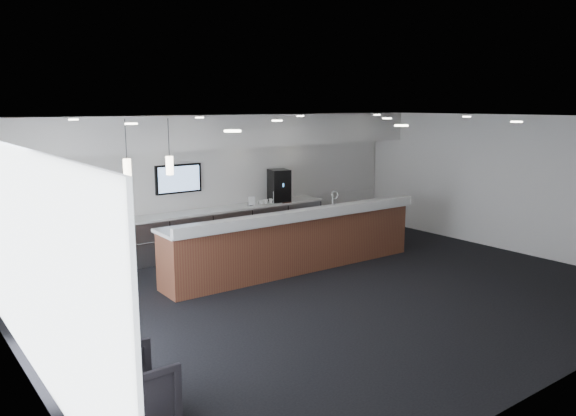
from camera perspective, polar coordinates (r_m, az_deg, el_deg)
ground at (r=9.92m, az=4.66°, el=-8.46°), size 10.00×10.00×0.00m
ceiling at (r=9.38m, az=4.93°, el=9.14°), size 10.00×8.00×0.02m
back_wall at (r=12.77m, az=-7.18°, el=2.69°), size 10.00×0.02×3.00m
left_wall at (r=7.33m, az=-26.08°, el=-4.13°), size 0.02×8.00×3.00m
right_wall at (r=13.35m, az=21.12°, el=2.40°), size 0.02×8.00×3.00m
soffit_bulkhead at (r=12.28m, az=-6.26°, el=7.79°), size 10.00×0.90×0.70m
alcove_panel at (r=12.73m, az=-7.12°, el=3.12°), size 9.80×0.06×1.40m
window_blinds_wall at (r=7.33m, az=-25.77°, el=-4.09°), size 0.04×7.36×2.55m
back_credenza at (r=12.64m, az=-6.27°, el=-2.08°), size 5.06×0.66×0.95m
wall_tv at (r=12.21m, az=-11.06°, el=2.93°), size 1.05×0.08×0.62m
pendant_left at (r=8.76m, az=-10.60°, el=3.99°), size 0.12×0.12×0.30m
pendant_right at (r=8.47m, az=-14.85°, el=3.61°), size 0.12×0.12×0.30m
ceiling_can_lights at (r=9.38m, az=4.93°, el=8.96°), size 7.00×5.00×0.02m
service_counter at (r=11.02m, az=0.72°, el=-3.38°), size 5.55×0.98×1.49m
coffee_machine at (r=13.26m, az=-0.92°, el=2.30°), size 0.54×0.61×0.76m
info_sign_left at (r=12.76m, az=-3.71°, el=0.72°), size 0.15×0.06×0.21m
info_sign_right at (r=13.11m, az=-1.18°, el=1.14°), size 0.20×0.06×0.27m
armchair at (r=6.13m, az=-15.84°, el=-17.53°), size 0.82×0.80×0.75m
lounge_guest at (r=6.45m, az=-17.39°, el=-11.87°), size 0.62×0.71×1.62m
cup_0 at (r=13.27m, az=-0.76°, el=0.87°), size 0.10×0.10×0.10m
cup_1 at (r=13.19m, az=-1.25°, el=0.81°), size 0.14×0.14×0.10m
cup_2 at (r=13.11m, az=-1.75°, el=0.75°), size 0.13×0.13×0.10m
cup_3 at (r=13.03m, az=-2.25°, el=0.69°), size 0.13×0.13×0.10m
cup_4 at (r=12.96m, az=-2.76°, el=0.63°), size 0.14×0.14×0.10m
cup_5 at (r=12.88m, az=-3.28°, el=0.56°), size 0.11×0.11×0.10m
cup_6 at (r=12.80m, az=-3.80°, el=0.50°), size 0.14×0.14×0.10m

